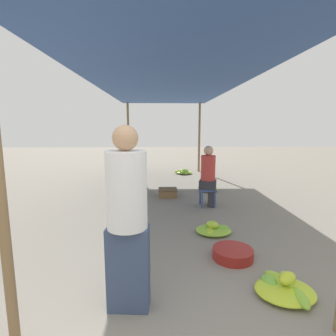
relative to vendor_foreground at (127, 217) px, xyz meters
name	(u,v)px	position (x,y,z in m)	size (l,w,h in m)	color
canopy_post_back_left	(128,138)	(-0.87, 7.51, 0.39)	(0.08, 0.08, 2.53)	olive
canopy_post_back_right	(199,138)	(1.76, 7.51, 0.39)	(0.08, 0.08, 2.53)	olive
canopy_tarp	(167,85)	(0.45, 3.58, 1.67)	(3.03, 8.26, 0.04)	#33569E
vendor_foreground	(127,217)	(0.00, 0.00, 0.00)	(0.39, 0.39, 1.69)	#384766
stool	(208,192)	(1.30, 3.13, -0.57)	(0.34, 0.34, 0.38)	#384C84
vendor_seated	(209,175)	(1.32, 3.13, -0.22)	(0.42, 0.42, 1.28)	#2D2D33
basin_black	(233,254)	(1.22, 0.88, -0.81)	(0.52, 0.52, 0.13)	maroon
banana_pile_left_0	(136,190)	(-0.31, 4.24, -0.79)	(0.52, 0.52, 0.20)	#94BF32
banana_pile_left_1	(128,186)	(-0.59, 4.76, -0.79)	(0.54, 0.55, 0.26)	#B9CE2B
banana_pile_left_2	(132,174)	(-0.65, 6.50, -0.80)	(0.48, 0.57, 0.21)	#B8CE2B
banana_pile_right_0	(284,287)	(1.54, 0.15, -0.81)	(0.59, 0.69, 0.23)	#85B934
banana_pile_right_1	(209,189)	(1.57, 4.42, -0.82)	(0.47, 0.50, 0.15)	#C7D428
banana_pile_right_2	(214,230)	(1.15, 1.68, -0.82)	(0.56, 0.49, 0.20)	#A3C52F
banana_pile_right_3	(183,172)	(1.14, 6.97, -0.81)	(0.63, 0.57, 0.19)	yellow
crate_near	(168,193)	(0.48, 3.93, -0.79)	(0.45, 0.45, 0.19)	brown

